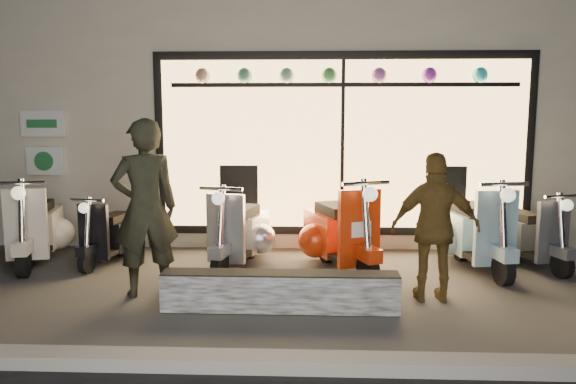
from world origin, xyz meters
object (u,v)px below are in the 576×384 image
at_px(scooter_silver, 242,232).
at_px(man, 145,208).
at_px(graffiti_barrier, 280,291).
at_px(scooter_red, 337,232).
at_px(woman, 435,228).

bearing_deg(scooter_silver, man, -110.67).
distance_m(graffiti_barrier, man, 1.75).
relative_size(scooter_red, woman, 1.01).
xyz_separation_m(scooter_silver, man, (-0.89, -1.34, 0.54)).
relative_size(man, woman, 1.22).
bearing_deg(graffiti_barrier, scooter_silver, 109.03).
relative_size(scooter_silver, man, 0.78).
xyz_separation_m(graffiti_barrier, man, (-1.50, 0.44, 0.78)).
bearing_deg(graffiti_barrier, scooter_red, 68.13).
bearing_deg(scooter_red, man, -173.73).
distance_m(scooter_silver, scooter_red, 1.28).
xyz_separation_m(scooter_red, woman, (0.98, -1.24, 0.33)).
height_order(man, woman, man).
distance_m(scooter_silver, man, 1.70).
bearing_deg(man, scooter_silver, -148.77).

